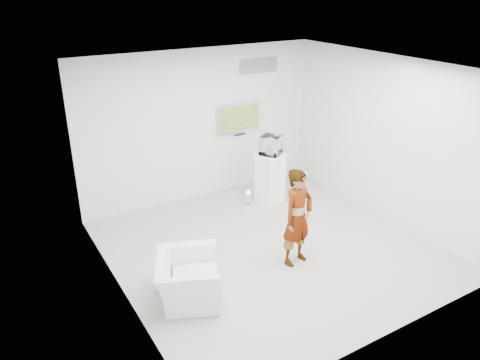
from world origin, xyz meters
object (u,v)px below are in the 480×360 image
at_px(person, 298,218).
at_px(armchair, 188,279).
at_px(tv, 239,118).
at_px(floor_uplight, 248,198).
at_px(pedestal, 270,178).

relative_size(person, armchair, 1.59).
relative_size(tv, armchair, 1.01).
relative_size(tv, person, 0.63).
distance_m(tv, armchair, 4.12).
xyz_separation_m(person, floor_uplight, (0.42, 2.11, -0.64)).
distance_m(person, floor_uplight, 2.24).
distance_m(person, pedestal, 2.24).
bearing_deg(pedestal, floor_uplight, 171.34).
xyz_separation_m(armchair, floor_uplight, (2.29, 2.08, -0.17)).
bearing_deg(pedestal, person, -113.44).
bearing_deg(armchair, pedestal, -30.00).
bearing_deg(person, armchair, 167.15).
distance_m(armchair, floor_uplight, 3.09).
relative_size(tv, floor_uplight, 3.31).
distance_m(pedestal, floor_uplight, 0.59).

